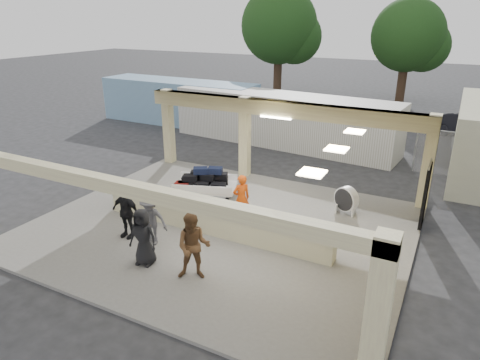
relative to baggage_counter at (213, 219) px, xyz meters
The scene contains 15 objects.
ground 0.77m from the baggage_counter, 90.00° to the left, with size 120.00×120.00×0.00m, color #252528.
pavilion 1.41m from the baggage_counter, 79.65° to the left, with size 12.01×10.00×3.55m.
baggage_counter is the anchor object (origin of this frame).
luggage_cart 2.64m from the baggage_counter, 127.94° to the left, with size 2.58×2.06×1.31m.
drum_fan 4.85m from the baggage_counter, 44.62° to the left, with size 0.94×0.67×1.00m.
baggage_handler 1.27m from the baggage_counter, 68.31° to the left, with size 0.62×0.34×1.69m, color #D5450B.
passenger_a 2.61m from the baggage_counter, 70.54° to the right, with size 0.92×0.40×1.88m, color brown.
passenger_b 2.75m from the baggage_counter, 147.17° to the right, with size 1.01×0.37×1.72m, color black.
passenger_c 2.01m from the baggage_counter, 130.94° to the right, with size 1.05×0.37×1.62m, color #4D4C51.
passenger_d 2.62m from the baggage_counter, 107.48° to the right, with size 0.82×0.34×1.68m, color black.
car_dark 17.86m from the baggage_counter, 65.65° to the left, with size 1.58×4.48×1.49m, color black.
container_white 11.04m from the baggage_counter, 100.58° to the left, with size 12.61×2.52×2.73m, color silver.
container_blue 15.76m from the baggage_counter, 128.77° to the left, with size 10.63×2.55×2.76m, color #7DA7C9.
tree_left 26.31m from the baggage_counter, 107.30° to the left, with size 6.60×6.30×9.00m.
tree_mid 27.11m from the baggage_counter, 85.03° to the left, with size 6.00×5.60×8.00m.
Camera 1 is at (6.44, -11.08, 6.73)m, focal length 32.00 mm.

